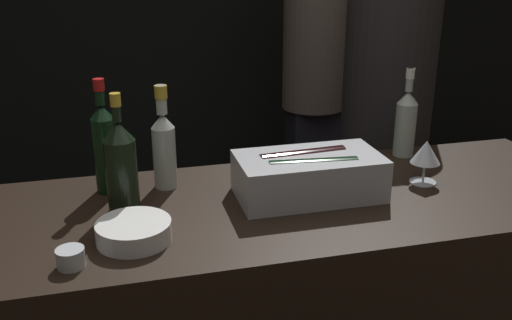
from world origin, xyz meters
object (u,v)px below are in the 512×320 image
at_px(ice_bin_with_bottles, 309,174).
at_px(bowl_white, 134,231).
at_px(red_wine_bottle_burgundy, 105,145).
at_px(white_wine_bottle, 406,121).
at_px(champagne_bottle, 121,165).
at_px(rose_wine_bottle, 164,145).
at_px(wine_glass, 426,153).
at_px(candle_votive, 71,258).
at_px(person_in_hoodie, 385,119).
at_px(person_blond_tee, 314,77).

bearing_deg(ice_bin_with_bottles, bowl_white, -163.32).
xyz_separation_m(red_wine_bottle_burgundy, white_wine_bottle, (1.01, 0.07, -0.02)).
xyz_separation_m(white_wine_bottle, champagne_bottle, (-0.97, -0.22, 0.01)).
bearing_deg(rose_wine_bottle, red_wine_bottle_burgundy, 176.34).
relative_size(wine_glass, rose_wine_bottle, 0.43).
bearing_deg(ice_bin_with_bottles, red_wine_bottle_burgundy, 162.23).
bearing_deg(champagne_bottle, candle_votive, -115.50).
relative_size(rose_wine_bottle, champagne_bottle, 0.95).
distance_m(wine_glass, rose_wine_bottle, 0.80).
distance_m(candle_votive, white_wine_bottle, 1.21).
distance_m(bowl_white, champagne_bottle, 0.21).
height_order(bowl_white, red_wine_bottle_burgundy, red_wine_bottle_burgundy).
distance_m(wine_glass, champagne_bottle, 0.91).
bearing_deg(person_in_hoodie, rose_wine_bottle, -178.14).
height_order(ice_bin_with_bottles, red_wine_bottle_burgundy, red_wine_bottle_burgundy).
height_order(wine_glass, candle_votive, wine_glass).
bearing_deg(person_in_hoodie, white_wine_bottle, -134.09).
relative_size(ice_bin_with_bottles, candle_votive, 6.40).
bearing_deg(white_wine_bottle, wine_glass, -104.01).
bearing_deg(person_blond_tee, candle_votive, 121.59).
height_order(champagne_bottle, person_blond_tee, person_blond_tee).
xyz_separation_m(candle_votive, rose_wine_bottle, (0.26, 0.41, 0.11)).
relative_size(wine_glass, person_in_hoodie, 0.07).
distance_m(wine_glass, candle_votive, 1.07).
distance_m(ice_bin_with_bottles, person_in_hoodie, 0.90).
xyz_separation_m(wine_glass, white_wine_bottle, (0.06, 0.24, 0.03)).
relative_size(rose_wine_bottle, person_in_hoodie, 0.17).
bearing_deg(champagne_bottle, person_blond_tee, 54.17).
bearing_deg(person_in_hoodie, person_blond_tee, 64.46).
xyz_separation_m(bowl_white, rose_wine_bottle, (0.11, 0.32, 0.11)).
distance_m(bowl_white, red_wine_bottle_burgundy, 0.36).
xyz_separation_m(ice_bin_with_bottles, rose_wine_bottle, (-0.40, 0.17, 0.07)).
xyz_separation_m(ice_bin_with_bottles, wine_glass, (0.38, 0.00, 0.03)).
bearing_deg(person_blond_tee, person_in_hoodie, 155.69).
height_order(bowl_white, candle_votive, bowl_white).
relative_size(red_wine_bottle_burgundy, champagne_bottle, 1.02).
height_order(ice_bin_with_bottles, rose_wine_bottle, rose_wine_bottle).
relative_size(red_wine_bottle_burgundy, person_blond_tee, 0.19).
xyz_separation_m(candle_votive, red_wine_bottle_burgundy, (0.09, 0.43, 0.12)).
bearing_deg(bowl_white, white_wine_bottle, 22.84).
relative_size(wine_glass, white_wine_bottle, 0.44).
xyz_separation_m(rose_wine_bottle, person_in_hoodie, (0.98, 0.50, -0.14)).
relative_size(bowl_white, wine_glass, 1.37).
height_order(ice_bin_with_bottles, champagne_bottle, champagne_bottle).
distance_m(candle_votive, champagne_bottle, 0.32).
bearing_deg(person_in_hoodie, champagne_bottle, -175.22).
height_order(bowl_white, rose_wine_bottle, rose_wine_bottle).
distance_m(rose_wine_bottle, white_wine_bottle, 0.84).
distance_m(wine_glass, red_wine_bottle_burgundy, 0.97).
xyz_separation_m(wine_glass, candle_votive, (-1.04, -0.25, -0.07)).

